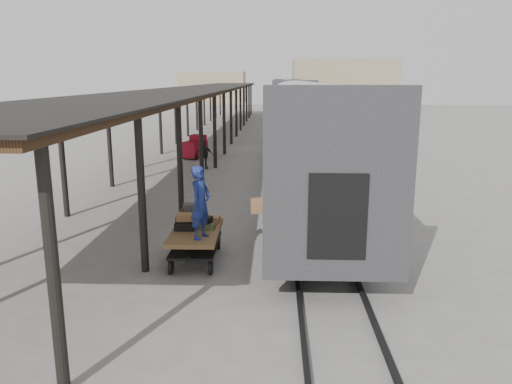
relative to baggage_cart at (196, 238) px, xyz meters
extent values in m
plane|color=slate|center=(0.17, 1.22, -0.65)|extent=(160.00, 160.00, 0.00)
cube|color=silver|center=(3.37, 9.22, 1.95)|extent=(3.00, 24.00, 2.90)
cube|color=#28282B|center=(3.37, -2.68, 1.95)|extent=(3.04, 0.22, 3.50)
cube|color=black|center=(1.85, 9.22, 2.85)|extent=(0.04, 22.08, 0.65)
cube|color=black|center=(3.37, 9.22, 0.25)|extent=(2.55, 23.04, 0.50)
cube|color=silver|center=(3.37, 35.22, 1.95)|extent=(3.00, 24.00, 2.90)
cube|color=#28282B|center=(3.37, 23.32, 1.95)|extent=(3.04, 0.22, 3.50)
cube|color=black|center=(1.85, 35.22, 2.85)|extent=(0.04, 22.08, 0.65)
cube|color=black|center=(3.37, 35.22, 0.25)|extent=(2.55, 23.04, 0.50)
cube|color=silver|center=(3.37, 61.22, 1.95)|extent=(3.00, 24.00, 2.90)
cube|color=#28282B|center=(3.37, 49.32, 1.95)|extent=(3.04, 0.22, 3.50)
cube|color=black|center=(1.85, 61.22, 2.85)|extent=(0.04, 22.08, 0.65)
cube|color=black|center=(3.37, 61.22, 0.25)|extent=(2.55, 23.04, 0.50)
cube|color=black|center=(2.12, 0.72, 1.50)|extent=(0.50, 1.70, 2.00)
imported|color=white|center=(2.12, 0.72, 1.36)|extent=(0.72, 0.89, 1.72)
cube|color=olive|center=(1.72, 0.57, 0.75)|extent=(0.57, 0.25, 0.42)
cube|color=#422B19|center=(-3.23, 25.22, 3.35)|extent=(4.60, 64.00, 0.18)
cube|color=black|center=(-3.23, 25.22, 3.47)|extent=(4.90, 64.30, 0.06)
cylinder|color=black|center=(-5.28, 25.22, 1.35)|extent=(0.20, 0.20, 4.00)
cylinder|color=black|center=(-5.28, 56.22, 1.35)|extent=(0.20, 0.20, 4.00)
cylinder|color=black|center=(-1.18, -5.78, 1.35)|extent=(0.20, 0.20, 4.00)
cylinder|color=black|center=(-1.18, 25.22, 1.35)|extent=(0.20, 0.20, 4.00)
cylinder|color=black|center=(-1.18, 56.22, 1.35)|extent=(0.20, 0.20, 4.00)
cube|color=black|center=(2.65, 35.22, -0.59)|extent=(0.10, 150.00, 0.12)
cube|color=black|center=(4.09, 35.22, -0.59)|extent=(0.10, 150.00, 0.12)
cube|color=tan|center=(14.17, 79.22, 3.35)|extent=(18.00, 10.00, 8.00)
cube|color=tan|center=(-9.83, 83.22, 2.35)|extent=(12.00, 8.00, 6.00)
cube|color=brown|center=(0.00, 0.00, 0.15)|extent=(1.28, 2.41, 0.12)
cube|color=black|center=(0.00, 0.00, -0.20)|extent=(1.18, 2.31, 0.06)
cylinder|color=black|center=(-0.49, -0.96, -0.45)|extent=(0.08, 0.40, 0.40)
cylinder|color=black|center=(0.51, -0.94, -0.45)|extent=(0.08, 0.40, 0.40)
cylinder|color=black|center=(-0.51, 0.94, -0.45)|extent=(0.08, 0.40, 0.40)
cylinder|color=black|center=(0.49, 0.96, -0.45)|extent=(0.08, 0.40, 0.40)
cube|color=#3B3B3E|center=(-0.25, 0.53, 0.33)|extent=(0.73, 0.53, 0.24)
cube|color=olive|center=(0.32, 0.72, 0.30)|extent=(0.53, 0.40, 0.18)
cube|color=black|center=(-0.28, 0.02, 0.32)|extent=(0.53, 0.38, 0.21)
cube|color=#464D2E|center=(0.26, 0.12, 0.30)|extent=(0.49, 0.36, 0.17)
cube|color=#48351D|center=(-0.16, 0.54, 0.54)|extent=(0.64, 0.49, 0.22)
cube|color=olive|center=(-0.26, 0.09, 0.55)|extent=(0.49, 0.37, 0.19)
cube|color=#3B3B3E|center=(-0.15, 0.50, 0.72)|extent=(0.56, 0.45, 0.17)
cube|color=black|center=(0.19, 0.14, 0.47)|extent=(0.53, 0.45, 0.16)
cube|color=maroon|center=(-2.83, 17.48, -0.07)|extent=(1.49, 1.82, 0.95)
cube|color=maroon|center=(-2.67, 17.87, 0.56)|extent=(1.07, 0.93, 0.37)
cylinder|color=black|center=(-3.45, 17.12, -0.46)|extent=(0.27, 0.40, 0.38)
cylinder|color=black|center=(-2.67, 16.79, -0.46)|extent=(0.27, 0.40, 0.38)
cylinder|color=black|center=(-2.99, 18.18, -0.46)|extent=(0.27, 0.40, 0.38)
cylinder|color=black|center=(-2.22, 17.85, -0.46)|extent=(0.27, 0.40, 0.38)
imported|color=navy|center=(0.25, -0.65, 1.13)|extent=(0.67, 0.79, 1.84)
imported|color=black|center=(-1.72, 13.82, 0.13)|extent=(0.94, 0.47, 1.56)
camera|label=1|loc=(2.10, -12.59, 4.15)|focal=35.00mm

